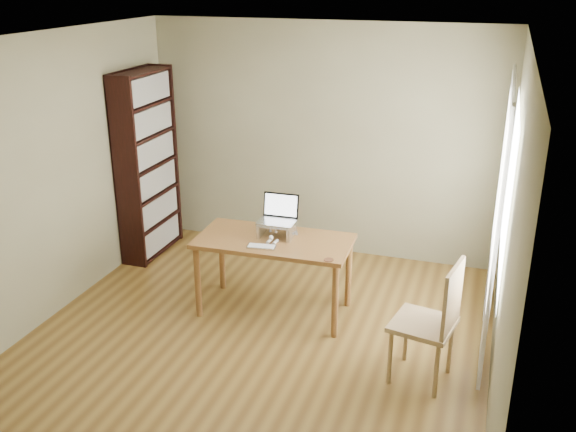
% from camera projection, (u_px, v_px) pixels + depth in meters
% --- Properties ---
extents(room, '(4.04, 4.54, 2.64)m').
position_uv_depth(room, '(252.00, 207.00, 5.16)').
color(room, brown).
rests_on(room, ground).
extents(bookshelf, '(0.30, 0.90, 2.10)m').
position_uv_depth(bookshelf, '(147.00, 165.00, 7.16)').
color(bookshelf, black).
rests_on(bookshelf, ground).
extents(curtains, '(0.03, 1.90, 2.25)m').
position_uv_depth(curtains, '(498.00, 215.00, 5.35)').
color(curtains, silver).
rests_on(curtains, ground).
extents(desk, '(1.46, 0.76, 0.75)m').
position_uv_depth(desk, '(274.00, 248.00, 5.98)').
color(desk, brown).
rests_on(desk, ground).
extents(laptop_stand, '(0.32, 0.25, 0.13)m').
position_uv_depth(laptop_stand, '(277.00, 228.00, 5.99)').
color(laptop_stand, silver).
rests_on(laptop_stand, desk).
extents(laptop, '(0.35, 0.29, 0.24)m').
position_uv_depth(laptop, '(279.00, 214.00, 6.01)').
color(laptop, silver).
rests_on(laptop, laptop_stand).
extents(keyboard, '(0.27, 0.15, 0.02)m').
position_uv_depth(keyboard, '(261.00, 247.00, 5.76)').
color(keyboard, silver).
rests_on(keyboard, desk).
extents(coaster, '(0.09, 0.09, 0.01)m').
position_uv_depth(coaster, '(329.00, 260.00, 5.52)').
color(coaster, brown).
rests_on(coaster, desk).
extents(cat, '(0.23, 0.47, 0.14)m').
position_uv_depth(cat, '(281.00, 229.00, 6.02)').
color(cat, '#4C433C').
rests_on(cat, desk).
extents(chair, '(0.54, 0.54, 1.04)m').
position_uv_depth(chair, '(434.00, 318.00, 4.96)').
color(chair, '#9D7E55').
rests_on(chair, ground).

